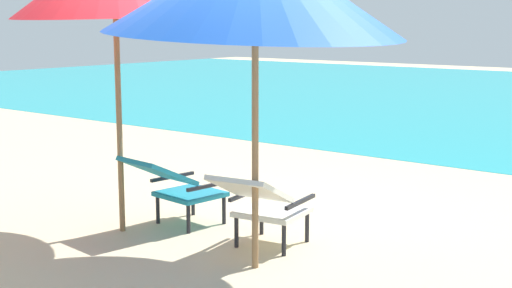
% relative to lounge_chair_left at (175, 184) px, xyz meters
% --- Properties ---
extents(ground_plane, '(40.00, 40.00, 0.00)m').
position_rel_lounge_chair_left_xyz_m(ground_plane, '(0.52, 4.17, -0.40)').
color(ground_plane, '#CCB78E').
extents(lounge_chair_left, '(0.64, 0.93, 0.68)m').
position_rel_lounge_chair_left_xyz_m(lounge_chair_left, '(0.00, 0.00, 0.00)').
color(lounge_chair_left, teal).
rests_on(lounge_chair_left, ground_plane).
extents(lounge_chair_right, '(0.66, 0.94, 0.68)m').
position_rel_lounge_chair_left_xyz_m(lounge_chair_right, '(1.01, -0.04, 0.00)').
color(lounge_chair_right, silver).
rests_on(lounge_chair_right, ground_plane).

